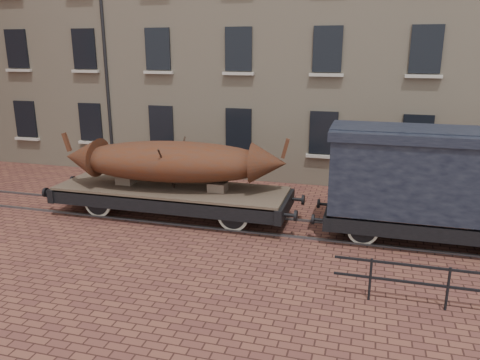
# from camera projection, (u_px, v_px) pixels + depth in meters

# --- Properties ---
(ground) EXTENTS (90.00, 90.00, 0.00)m
(ground) POSITION_uv_depth(u_px,v_px,m) (272.00, 226.00, 14.81)
(ground) COLOR #542D26
(warehouse_cream) EXTENTS (40.00, 10.19, 14.00)m
(warehouse_cream) POSITION_uv_depth(u_px,v_px,m) (384.00, 13.00, 21.38)
(warehouse_cream) COLOR #BDAB8E
(warehouse_cream) RESTS_ON ground
(rail_track) EXTENTS (30.00, 1.52, 0.06)m
(rail_track) POSITION_uv_depth(u_px,v_px,m) (272.00, 225.00, 14.80)
(rail_track) COLOR #59595E
(rail_track) RESTS_ON ground
(flatcar_wagon) EXTENTS (8.64, 2.34, 1.30)m
(flatcar_wagon) POSITION_uv_depth(u_px,v_px,m) (171.00, 193.00, 15.47)
(flatcar_wagon) COLOR brown
(flatcar_wagon) RESTS_ON ground
(iron_boat) EXTENTS (7.44, 2.87, 1.75)m
(iron_boat) POSITION_uv_depth(u_px,v_px,m) (173.00, 161.00, 15.14)
(iron_boat) COLOR #4E210E
(iron_boat) RESTS_ON flatcar_wagon
(goods_van) EXTENTS (6.41, 2.34, 3.32)m
(goods_van) POSITION_uv_depth(u_px,v_px,m) (432.00, 173.00, 13.07)
(goods_van) COLOR black
(goods_van) RESTS_ON ground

